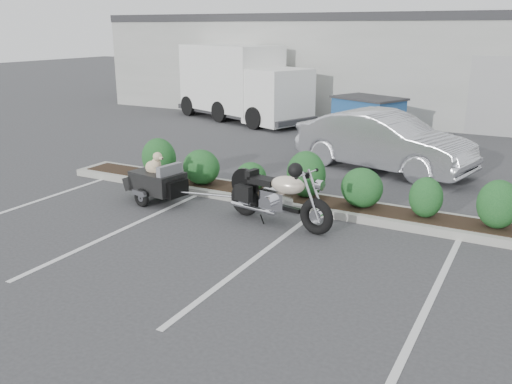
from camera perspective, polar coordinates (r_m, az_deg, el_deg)
The scene contains 8 objects.
ground at distance 9.60m, azimuth -4.73°, elevation -4.34°, with size 90.00×90.00×0.00m, color #38383A.
planter_kerb at distance 10.97m, azimuth 5.94°, elevation -1.19°, with size 12.00×1.00×0.15m, color #9E9E93.
building at distance 25.00m, azimuth 17.37°, elevation 12.82°, with size 26.00×10.00×4.00m, color #9EA099.
motorcycle at distance 9.83m, azimuth 2.34°, elevation -0.55°, with size 2.26×0.92×1.31m.
pet_trailer at distance 11.31m, azimuth -10.35°, elevation 1.19°, with size 1.84×1.04×1.08m.
sedan at distance 14.02m, azimuth 13.30°, elevation 5.23°, with size 1.56×4.46×1.47m, color silver.
dumpster at distance 17.79m, azimuth 11.67°, elevation 7.61°, with size 2.48×2.14×1.37m.
delivery_truck at distance 21.24m, azimuth -1.50°, elevation 11.22°, with size 6.45×4.01×2.82m.
Camera 1 is at (4.92, -7.47, 3.48)m, focal length 38.00 mm.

